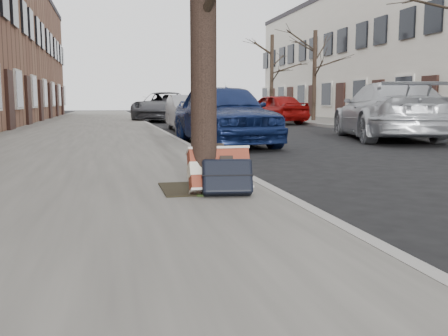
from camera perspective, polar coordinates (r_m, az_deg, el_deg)
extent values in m
plane|color=black|center=(5.08, 23.00, -4.94)|extent=(120.00, 120.00, 0.00)
cube|color=slate|center=(19.04, -15.29, 4.33)|extent=(5.00, 70.00, 0.12)
cube|color=#67645E|center=(21.85, 16.53, 4.67)|extent=(4.00, 70.00, 0.12)
cube|color=black|center=(5.36, -2.58, -2.31)|extent=(0.85, 0.85, 0.02)
cube|color=maroon|center=(5.06, -0.54, -0.26)|extent=(0.62, 0.34, 0.48)
cube|color=black|center=(4.92, 0.36, -1.00)|extent=(0.53, 0.35, 0.39)
imported|color=#101E4D|center=(12.25, -0.06, 6.22)|extent=(2.13, 4.58, 1.52)
imported|color=#939599|center=(18.24, -3.90, 6.31)|extent=(1.40, 3.95, 1.30)
imported|color=#38393E|center=(27.21, -6.80, 6.98)|extent=(4.28, 6.21, 1.58)
imported|color=#B4B7BC|center=(14.67, 18.14, 6.16)|extent=(3.52, 5.76, 1.56)
imported|color=maroon|center=(24.08, 5.67, 6.74)|extent=(2.55, 4.44, 1.42)
cylinder|color=black|center=(25.86, 10.29, 10.34)|extent=(0.21, 0.21, 4.45)
cylinder|color=black|center=(32.19, 5.47, 10.43)|extent=(0.23, 0.23, 5.10)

